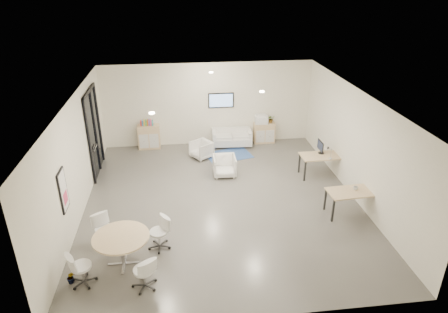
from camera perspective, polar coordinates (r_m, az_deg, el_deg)
name	(u,v)px	position (r m, az deg, el deg)	size (l,w,h in m)	color
room_shell	(222,152)	(11.29, -0.32, 0.61)	(9.60, 10.60, 4.80)	#56534E
glass_door	(94,130)	(13.86, -18.10, 3.64)	(0.09, 1.90, 2.85)	black
artwork	(63,191)	(10.20, -21.99, -4.54)	(0.05, 0.54, 1.04)	black
wall_tv	(221,100)	(15.44, -0.43, 8.03)	(0.98, 0.06, 0.58)	black
ceiling_spots	(211,90)	(11.51, -1.84, 9.46)	(3.14, 4.14, 0.03)	#FFEAC6
sideboard_left	(149,137)	(15.63, -10.66, 2.78)	(0.83, 0.43, 0.93)	#DEBD85
sideboard_right	(264,133)	(15.99, 5.76, 3.41)	(0.82, 0.40, 0.82)	#DEBD85
books	(147,123)	(15.43, -10.98, 4.76)	(0.48, 0.14, 0.22)	red
printer	(261,119)	(15.76, 5.35, 5.34)	(0.53, 0.46, 0.35)	white
loveseat	(232,138)	(15.65, 1.10, 2.65)	(1.56, 0.85, 0.57)	white
blue_rug	(229,155)	(14.91, 0.66, 0.21)	(1.62, 1.08, 0.01)	navy
armchair_left	(201,149)	(14.62, -3.25, 1.10)	(0.67, 0.63, 0.69)	white
armchair_right	(224,165)	(13.31, 0.07, -1.22)	(0.74, 0.69, 0.76)	white
desk_rear	(322,157)	(13.57, 13.87, -0.10)	(1.45, 0.75, 0.75)	#DEBD85
desk_front	(353,193)	(11.66, 17.96, -5.04)	(1.46, 0.80, 0.74)	#DEBD85
monitor	(321,147)	(13.55, 13.63, 1.35)	(0.20, 0.50, 0.44)	black
round_table	(121,239)	(9.58, -14.48, -11.39)	(1.29, 1.29, 0.79)	#DEBD85
meeting_chairs	(123,250)	(9.75, -14.30, -12.79)	(2.43, 2.43, 0.82)	white
plant_cabinet	(271,120)	(15.86, 6.73, 5.24)	(0.28, 0.31, 0.24)	#3F7F3F
plant_floor	(72,280)	(9.79, -20.94, -16.21)	(0.18, 0.34, 0.15)	#3F7F3F
cup	(356,188)	(11.67, 18.29, -4.27)	(0.13, 0.10, 0.13)	white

